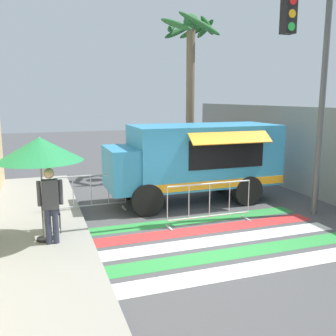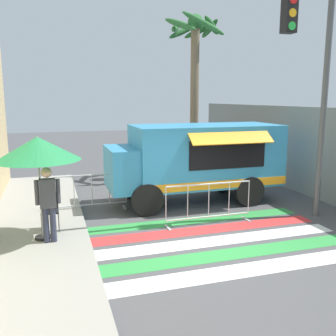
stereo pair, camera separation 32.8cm
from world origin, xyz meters
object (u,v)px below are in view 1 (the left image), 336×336
Objects in this scene: food_truck at (192,158)px; barricade_side at (91,194)px; folding_chair at (50,209)px; palm_tree at (190,62)px; patio_umbrella at (40,150)px; barricade_front at (210,203)px; vendor_person at (51,201)px; traffic_signal_pole at (304,61)px.

barricade_side is at bearing -179.50° from food_truck.
folding_chair is 0.14× the size of palm_tree.
patio_umbrella is 0.98× the size of barricade_front.
patio_umbrella is at bearing -101.26° from folding_chair.
folding_chair is 3.95m from barricade_front.
patio_umbrella is 3.01m from barricade_side.
vendor_person is 0.71× the size of barricade_front.
food_truck reaches higher than folding_chair.
patio_umbrella is 2.58× the size of folding_chair.
palm_tree is (1.41, 3.61, 3.22)m from food_truck.
vendor_person is (-6.40, -0.13, -3.10)m from traffic_signal_pole.
barricade_front is (-0.37, -2.07, -0.86)m from food_truck.
food_truck is 3.24m from barricade_side.
barricade_side is (-5.23, 2.29, -3.62)m from traffic_signal_pole.
patio_umbrella is 0.36× the size of palm_tree.
food_truck is at bearing 132.27° from traffic_signal_pole.
traffic_signal_pole is 6.93× the size of folding_chair.
barricade_side is 0.31× the size of palm_tree.
palm_tree is at bearing 45.94° from folding_chair.
traffic_signal_pole is 5.99m from palm_tree.
palm_tree reaches higher than barricade_front.
palm_tree reaches higher than traffic_signal_pole.
palm_tree is at bearing 61.07° from vendor_person.
traffic_signal_pole is at bearing -1.08° from patio_umbrella.
palm_tree is at bearing 68.63° from food_truck.
traffic_signal_pole is 0.96× the size of palm_tree.
barricade_side is at bearing 56.84° from folding_chair.
vendor_person is 2.74m from barricade_side.
traffic_signal_pole reaches higher than folding_chair.
food_truck is 4.96m from vendor_person.
traffic_signal_pole is at bearing -2.94° from folding_chair.
folding_chair is 0.95m from vendor_person.
barricade_front is at bearing 1.72° from patio_umbrella.
food_truck is 2.27× the size of barricade_front.
barricade_side is (1.16, 1.56, -0.12)m from folding_chair.
food_truck is 4.63m from folding_chair.
food_truck and patio_umbrella have the same top height.
folding_chair is 8.67m from palm_tree.
food_truck reaches higher than vendor_person.
food_truck is at bearing 0.50° from barricade_side.
food_truck is at bearing 26.26° from patio_umbrella.
traffic_signal_pole reaches higher than barricade_front.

